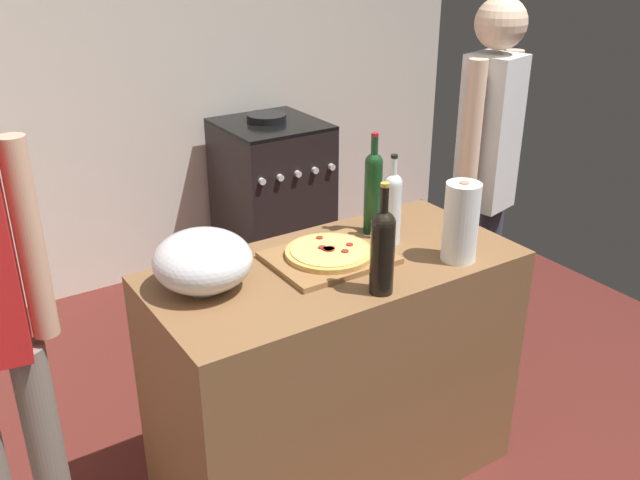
{
  "coord_description": "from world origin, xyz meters",
  "views": [
    {
      "loc": [
        -1.26,
        -0.97,
        1.97
      ],
      "look_at": [
        -0.06,
        0.89,
        0.96
      ],
      "focal_mm": 39.17,
      "sensor_mm": 36.0,
      "label": 1
    }
  ],
  "objects_px": {
    "wine_bottle_amber": "(383,248)",
    "wine_bottle_dark": "(373,189)",
    "mixing_bowl": "(203,261)",
    "wine_bottle_green": "(392,205)",
    "pizza": "(329,252)",
    "person_in_red": "(485,176)",
    "paper_towel_roll": "(461,222)",
    "stove": "(272,199)"
  },
  "relations": [
    {
      "from": "wine_bottle_amber",
      "to": "wine_bottle_dark",
      "type": "bearing_deg",
      "value": 56.72
    },
    {
      "from": "mixing_bowl",
      "to": "wine_bottle_dark",
      "type": "bearing_deg",
      "value": 5.06
    },
    {
      "from": "wine_bottle_dark",
      "to": "wine_bottle_green",
      "type": "bearing_deg",
      "value": -88.72
    },
    {
      "from": "pizza",
      "to": "mixing_bowl",
      "type": "distance_m",
      "value": 0.45
    },
    {
      "from": "mixing_bowl",
      "to": "person_in_red",
      "type": "distance_m",
      "value": 1.38
    },
    {
      "from": "wine_bottle_dark",
      "to": "person_in_red",
      "type": "xyz_separation_m",
      "value": [
        0.66,
        0.08,
        -0.1
      ]
    },
    {
      "from": "paper_towel_roll",
      "to": "wine_bottle_amber",
      "type": "distance_m",
      "value": 0.37
    },
    {
      "from": "mixing_bowl",
      "to": "paper_towel_roll",
      "type": "distance_m",
      "value": 0.87
    },
    {
      "from": "paper_towel_roll",
      "to": "stove",
      "type": "xyz_separation_m",
      "value": [
        0.3,
        1.86,
        -0.58
      ]
    },
    {
      "from": "pizza",
      "to": "wine_bottle_dark",
      "type": "relative_size",
      "value": 0.79
    },
    {
      "from": "pizza",
      "to": "wine_bottle_amber",
      "type": "height_order",
      "value": "wine_bottle_amber"
    },
    {
      "from": "mixing_bowl",
      "to": "wine_bottle_dark",
      "type": "xyz_separation_m",
      "value": [
        0.71,
        0.06,
        0.07
      ]
    },
    {
      "from": "pizza",
      "to": "stove",
      "type": "height_order",
      "value": "stove"
    },
    {
      "from": "mixing_bowl",
      "to": "stove",
      "type": "bearing_deg",
      "value": 54.64
    },
    {
      "from": "stove",
      "to": "mixing_bowl",
      "type": "bearing_deg",
      "value": -125.36
    },
    {
      "from": "paper_towel_roll",
      "to": "person_in_red",
      "type": "relative_size",
      "value": 0.16
    },
    {
      "from": "paper_towel_roll",
      "to": "wine_bottle_amber",
      "type": "relative_size",
      "value": 0.77
    },
    {
      "from": "wine_bottle_green",
      "to": "person_in_red",
      "type": "height_order",
      "value": "person_in_red"
    },
    {
      "from": "mixing_bowl",
      "to": "wine_bottle_green",
      "type": "distance_m",
      "value": 0.71
    },
    {
      "from": "wine_bottle_green",
      "to": "wine_bottle_dark",
      "type": "bearing_deg",
      "value": 91.28
    },
    {
      "from": "mixing_bowl",
      "to": "wine_bottle_dark",
      "type": "relative_size",
      "value": 0.82
    },
    {
      "from": "wine_bottle_green",
      "to": "wine_bottle_amber",
      "type": "xyz_separation_m",
      "value": [
        -0.26,
        -0.28,
        0.01
      ]
    },
    {
      "from": "wine_bottle_dark",
      "to": "wine_bottle_amber",
      "type": "xyz_separation_m",
      "value": [
        -0.25,
        -0.39,
        -0.02
      ]
    },
    {
      "from": "mixing_bowl",
      "to": "wine_bottle_green",
      "type": "height_order",
      "value": "wine_bottle_green"
    },
    {
      "from": "paper_towel_roll",
      "to": "wine_bottle_amber",
      "type": "bearing_deg",
      "value": -173.54
    },
    {
      "from": "pizza",
      "to": "wine_bottle_amber",
      "type": "bearing_deg",
      "value": -87.27
    },
    {
      "from": "wine_bottle_green",
      "to": "stove",
      "type": "xyz_separation_m",
      "value": [
        0.4,
        1.62,
        -0.59
      ]
    },
    {
      "from": "wine_bottle_amber",
      "to": "person_in_red",
      "type": "bearing_deg",
      "value": 27.11
    },
    {
      "from": "wine_bottle_dark",
      "to": "person_in_red",
      "type": "distance_m",
      "value": 0.67
    },
    {
      "from": "pizza",
      "to": "stove",
      "type": "xyz_separation_m",
      "value": [
        0.67,
        1.62,
        -0.47
      ]
    },
    {
      "from": "pizza",
      "to": "wine_bottle_green",
      "type": "bearing_deg",
      "value": 0.77
    },
    {
      "from": "wine_bottle_dark",
      "to": "mixing_bowl",
      "type": "bearing_deg",
      "value": -174.94
    },
    {
      "from": "wine_bottle_dark",
      "to": "wine_bottle_amber",
      "type": "distance_m",
      "value": 0.46
    },
    {
      "from": "mixing_bowl",
      "to": "person_in_red",
      "type": "bearing_deg",
      "value": 5.99
    },
    {
      "from": "pizza",
      "to": "wine_bottle_green",
      "type": "height_order",
      "value": "wine_bottle_green"
    },
    {
      "from": "paper_towel_roll",
      "to": "wine_bottle_dark",
      "type": "bearing_deg",
      "value": 107.58
    },
    {
      "from": "wine_bottle_green",
      "to": "stove",
      "type": "distance_m",
      "value": 1.77
    },
    {
      "from": "wine_bottle_amber",
      "to": "stove",
      "type": "bearing_deg",
      "value": 70.77
    },
    {
      "from": "mixing_bowl",
      "to": "stove",
      "type": "relative_size",
      "value": 0.32
    },
    {
      "from": "person_in_red",
      "to": "wine_bottle_amber",
      "type": "bearing_deg",
      "value": -152.89
    },
    {
      "from": "stove",
      "to": "person_in_red",
      "type": "xyz_separation_m",
      "value": [
        0.25,
        -1.43,
        0.51
      ]
    },
    {
      "from": "paper_towel_roll",
      "to": "wine_bottle_dark",
      "type": "height_order",
      "value": "wine_bottle_dark"
    }
  ]
}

